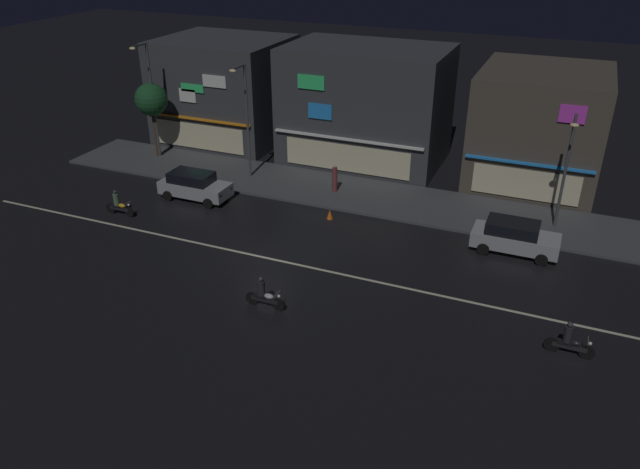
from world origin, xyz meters
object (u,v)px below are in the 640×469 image
at_px(parked_car_near_kerb, 514,237).
at_px(parked_car_trailing, 194,185).
at_px(motorcycle_following, 118,205).
at_px(traffic_cone, 330,214).
at_px(streetlamp_west, 150,92).
at_px(motorcycle_lead, 569,341).
at_px(streetlamp_east, 567,163).
at_px(motorcycle_opposite_lane, 264,295).
at_px(streetlamp_mid, 245,113).
at_px(pedestrian_on_sidewalk, 335,179).

bearing_deg(parked_car_near_kerb, parked_car_trailing, -178.00).
height_order(motorcycle_following, traffic_cone, motorcycle_following).
distance_m(parked_car_trailing, motorcycle_following, 4.58).
xyz_separation_m(streetlamp_west, motorcycle_lead, (27.99, -11.90, -4.09)).
bearing_deg(streetlamp_west, streetlamp_east, -1.77).
relative_size(streetlamp_east, parked_car_near_kerb, 1.47).
bearing_deg(motorcycle_opposite_lane, traffic_cone, -82.69).
distance_m(streetlamp_east, parked_car_trailing, 21.09).
relative_size(parked_car_trailing, motorcycle_lead, 2.26).
relative_size(streetlamp_west, streetlamp_east, 1.24).
height_order(parked_car_near_kerb, motorcycle_lead, parked_car_near_kerb).
relative_size(parked_car_trailing, motorcycle_opposite_lane, 2.26).
distance_m(motorcycle_following, motorcycle_opposite_lane, 13.05).
bearing_deg(streetlamp_east, parked_car_near_kerb, -117.87).
bearing_deg(motorcycle_opposite_lane, motorcycle_following, -19.71).
relative_size(streetlamp_west, motorcycle_lead, 4.14).
bearing_deg(traffic_cone, motorcycle_lead, -30.13).
distance_m(parked_car_trailing, motorcycle_lead, 22.87).
bearing_deg(streetlamp_west, parked_car_trailing, -37.89).
xyz_separation_m(streetlamp_mid, motorcycle_opposite_lane, (7.75, -12.76, -3.80)).
distance_m(motorcycle_lead, motorcycle_following, 24.75).
height_order(streetlamp_mid, motorcycle_following, streetlamp_mid).
height_order(motorcycle_following, motorcycle_opposite_lane, same).
xyz_separation_m(pedestrian_on_sidewalk, motorcycle_opposite_lane, (1.73, -12.79, -0.32)).
relative_size(streetlamp_west, pedestrian_on_sidewalk, 4.53).
height_order(parked_car_trailing, traffic_cone, parked_car_trailing).
xyz_separation_m(motorcycle_following, traffic_cone, (11.35, 4.23, -0.36)).
bearing_deg(parked_car_trailing, motorcycle_lead, 162.04).
bearing_deg(streetlamp_east, traffic_cone, -163.83).
xyz_separation_m(parked_car_trailing, motorcycle_following, (-2.76, -3.65, -0.24)).
bearing_deg(pedestrian_on_sidewalk, motorcycle_lead, 109.16).
bearing_deg(pedestrian_on_sidewalk, parked_car_trailing, -4.61).
height_order(parked_car_trailing, motorcycle_following, parked_car_trailing).
bearing_deg(streetlamp_mid, parked_car_near_kerb, -11.06).
xyz_separation_m(streetlamp_west, pedestrian_on_sidewalk, (13.75, -0.80, -3.78)).
xyz_separation_m(streetlamp_mid, traffic_cone, (7.10, -3.43, -4.16)).
distance_m(pedestrian_on_sidewalk, traffic_cone, 3.69).
bearing_deg(parked_car_near_kerb, streetlamp_mid, 168.94).
xyz_separation_m(streetlamp_mid, motorcycle_lead, (20.25, -11.07, -3.80)).
bearing_deg(motorcycle_opposite_lane, motorcycle_lead, -169.01).
height_order(streetlamp_east, pedestrian_on_sidewalk, streetlamp_east).
bearing_deg(streetlamp_west, motorcycle_opposite_lane, -41.28).
bearing_deg(motorcycle_following, motorcycle_lead, -12.14).
height_order(parked_car_near_kerb, traffic_cone, parked_car_near_kerb).
height_order(streetlamp_mid, streetlamp_east, streetlamp_mid).
height_order(streetlamp_mid, parked_car_trailing, streetlamp_mid).
relative_size(streetlamp_mid, traffic_cone, 13.27).
distance_m(motorcycle_opposite_lane, traffic_cone, 9.36).
xyz_separation_m(streetlamp_mid, parked_car_near_kerb, (17.19, -3.36, -3.56)).
relative_size(streetlamp_mid, motorcycle_following, 3.84).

